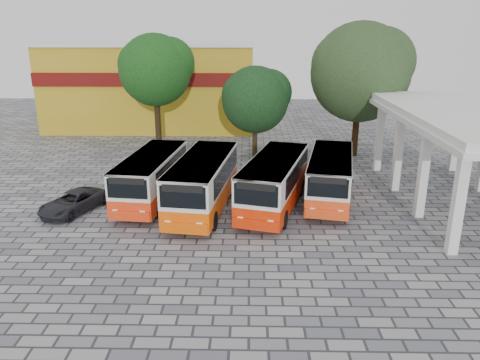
{
  "coord_description": "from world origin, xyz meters",
  "views": [
    {
      "loc": [
        -1.28,
        -21.71,
        9.69
      ],
      "look_at": [
        -1.78,
        3.32,
        1.5
      ],
      "focal_mm": 35.0,
      "sensor_mm": 36.0,
      "label": 1
    }
  ],
  "objects_px": {
    "bus_centre_left": "(203,181)",
    "parked_car": "(73,202)",
    "bus_centre_right": "(274,180)",
    "bus_far_right": "(330,175)",
    "bus_far_left": "(152,175)"
  },
  "relations": [
    {
      "from": "bus_centre_right",
      "to": "parked_car",
      "type": "relative_size",
      "value": 2.07
    },
    {
      "from": "bus_centre_left",
      "to": "bus_centre_right",
      "type": "height_order",
      "value": "bus_centre_left"
    },
    {
      "from": "bus_centre_left",
      "to": "bus_far_right",
      "type": "height_order",
      "value": "bus_centre_left"
    },
    {
      "from": "bus_far_left",
      "to": "bus_centre_left",
      "type": "bearing_deg",
      "value": -16.5
    },
    {
      "from": "bus_far_left",
      "to": "bus_far_right",
      "type": "bearing_deg",
      "value": 8.01
    },
    {
      "from": "bus_far_right",
      "to": "parked_car",
      "type": "xyz_separation_m",
      "value": [
        -14.34,
        -2.02,
        -1.01
      ]
    },
    {
      "from": "bus_far_left",
      "to": "bus_far_right",
      "type": "height_order",
      "value": "bus_far_left"
    },
    {
      "from": "bus_centre_left",
      "to": "parked_car",
      "type": "relative_size",
      "value": 2.06
    },
    {
      "from": "bus_centre_right",
      "to": "parked_car",
      "type": "height_order",
      "value": "bus_centre_right"
    },
    {
      "from": "bus_far_right",
      "to": "parked_car",
      "type": "height_order",
      "value": "bus_far_right"
    },
    {
      "from": "parked_car",
      "to": "bus_centre_left",
      "type": "bearing_deg",
      "value": 26.64
    },
    {
      "from": "bus_centre_right",
      "to": "bus_far_right",
      "type": "relative_size",
      "value": 1.07
    },
    {
      "from": "bus_far_left",
      "to": "bus_centre_right",
      "type": "bearing_deg",
      "value": -1.77
    },
    {
      "from": "bus_centre_left",
      "to": "bus_centre_right",
      "type": "xyz_separation_m",
      "value": [
        3.92,
        0.3,
        -0.04
      ]
    },
    {
      "from": "bus_centre_left",
      "to": "bus_far_left",
      "type": "bearing_deg",
      "value": 164.78
    }
  ]
}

